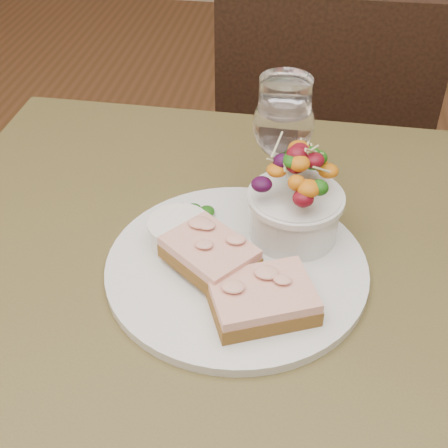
% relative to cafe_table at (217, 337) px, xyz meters
% --- Properties ---
extents(cafe_table, '(0.80, 0.80, 0.75)m').
position_rel_cafe_table_xyz_m(cafe_table, '(0.00, 0.00, 0.00)').
color(cafe_table, '#4A3E20').
rests_on(cafe_table, ground).
extents(chair_far, '(0.43, 0.43, 0.90)m').
position_rel_cafe_table_xyz_m(chair_far, '(0.11, 0.74, -0.36)').
color(chair_far, black).
rests_on(chair_far, ground).
extents(dinner_plate, '(0.31, 0.31, 0.01)m').
position_rel_cafe_table_xyz_m(dinner_plate, '(0.02, 0.02, 0.11)').
color(dinner_plate, silver).
rests_on(dinner_plate, cafe_table).
extents(sandwich_front, '(0.13, 0.12, 0.03)m').
position_rel_cafe_table_xyz_m(sandwich_front, '(0.06, -0.05, 0.13)').
color(sandwich_front, '#543516').
rests_on(sandwich_front, dinner_plate).
extents(sandwich_back, '(0.13, 0.12, 0.03)m').
position_rel_cafe_table_xyz_m(sandwich_back, '(-0.01, 0.01, 0.14)').
color(sandwich_back, '#543516').
rests_on(sandwich_back, dinner_plate).
extents(ramekin, '(0.07, 0.07, 0.04)m').
position_rel_cafe_table_xyz_m(ramekin, '(-0.05, 0.04, 0.13)').
color(ramekin, white).
rests_on(ramekin, dinner_plate).
extents(salad_bowl, '(0.11, 0.11, 0.13)m').
position_rel_cafe_table_xyz_m(salad_bowl, '(0.08, 0.09, 0.17)').
color(salad_bowl, silver).
rests_on(salad_bowl, dinner_plate).
extents(garnish, '(0.05, 0.04, 0.02)m').
position_rel_cafe_table_xyz_m(garnish, '(-0.05, 0.10, 0.12)').
color(garnish, '#0B3E0B').
rests_on(garnish, dinner_plate).
extents(wine_glass, '(0.08, 0.08, 0.18)m').
position_rel_cafe_table_xyz_m(wine_glass, '(0.06, 0.15, 0.22)').
color(wine_glass, white).
rests_on(wine_glass, cafe_table).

